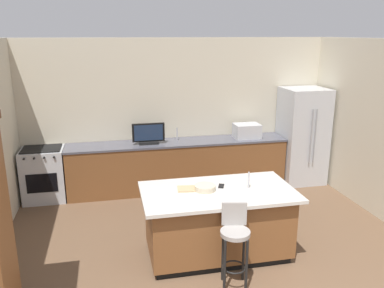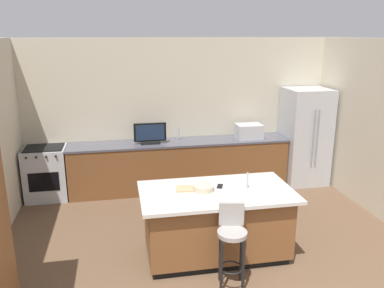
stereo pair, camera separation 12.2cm
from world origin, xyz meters
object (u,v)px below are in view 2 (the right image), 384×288
object	(u,v)px
refrigerator	(305,136)
fruit_bowl	(203,188)
bar_stool_center	(232,239)
microwave	(249,131)
cell_phone	(220,186)
tv_monitor	(150,134)
cutting_board	(188,189)
kitchen_island	(216,222)
range_oven	(46,173)

from	to	relation	value
refrigerator	fruit_bowl	size ratio (longest dim) A/B	6.91
bar_stool_center	microwave	bearing A→B (deg)	79.71
bar_stool_center	cell_phone	size ratio (longest dim) A/B	6.61
refrigerator	tv_monitor	bearing A→B (deg)	179.47
microwave	tv_monitor	distance (m)	1.88
microwave	bar_stool_center	size ratio (longest dim) A/B	0.48
cell_phone	cutting_board	distance (m)	0.43
kitchen_island	tv_monitor	bearing A→B (deg)	105.35
refrigerator	cell_phone	distance (m)	3.15
refrigerator	cutting_board	bearing A→B (deg)	-140.97
refrigerator	cutting_board	xyz separation A→B (m)	(-2.71, -2.19, -0.00)
fruit_bowl	tv_monitor	bearing A→B (deg)	101.69
refrigerator	range_oven	bearing A→B (deg)	179.07
cell_phone	cutting_board	size ratio (longest dim) A/B	0.49
bar_stool_center	range_oven	bearing A→B (deg)	140.64
refrigerator	tv_monitor	world-z (taller)	refrigerator
kitchen_island	cell_phone	world-z (taller)	cell_phone
range_oven	fruit_bowl	distance (m)	3.33
range_oven	tv_monitor	xyz separation A→B (m)	(1.84, -0.05, 0.63)
cutting_board	microwave	bearing A→B (deg)	55.02
fruit_bowl	cutting_board	xyz separation A→B (m)	(-0.19, 0.07, -0.03)
tv_monitor	bar_stool_center	xyz separation A→B (m)	(0.65, -3.02, -0.50)
range_oven	fruit_bowl	size ratio (longest dim) A/B	3.53
tv_monitor	fruit_bowl	bearing A→B (deg)	-78.31
refrigerator	cutting_board	world-z (taller)	refrigerator
kitchen_island	fruit_bowl	xyz separation A→B (m)	(-0.17, 0.04, 0.48)
fruit_bowl	bar_stool_center	bearing A→B (deg)	-76.57
cell_phone	fruit_bowl	bearing A→B (deg)	-138.04
kitchen_island	cutting_board	world-z (taller)	cutting_board
microwave	fruit_bowl	size ratio (longest dim) A/B	1.79
refrigerator	cell_phone	size ratio (longest dim) A/B	12.33
bar_stool_center	tv_monitor	bearing A→B (deg)	113.67
kitchen_island	refrigerator	world-z (taller)	refrigerator
fruit_bowl	cell_phone	world-z (taller)	fruit_bowl
microwave	cell_phone	distance (m)	2.54
bar_stool_center	cell_phone	bearing A→B (deg)	96.62
fruit_bowl	cutting_board	distance (m)	0.20
tv_monitor	fruit_bowl	distance (m)	2.35
refrigerator	microwave	size ratio (longest dim) A/B	3.85
refrigerator	fruit_bowl	distance (m)	3.39
kitchen_island	range_oven	bearing A→B (deg)	136.18
tv_monitor	cutting_board	size ratio (longest dim) A/B	1.91
bar_stool_center	cutting_board	distance (m)	0.93
range_oven	refrigerator	bearing A→B (deg)	-0.93
microwave	cutting_board	size ratio (longest dim) A/B	1.58
cell_phone	kitchen_island	bearing A→B (deg)	-99.52
microwave	cutting_board	xyz separation A→B (m)	(-1.59, -2.27, -0.14)
range_oven	microwave	world-z (taller)	microwave
range_oven	cell_phone	distance (m)	3.44
range_oven	cutting_board	size ratio (longest dim) A/B	3.11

